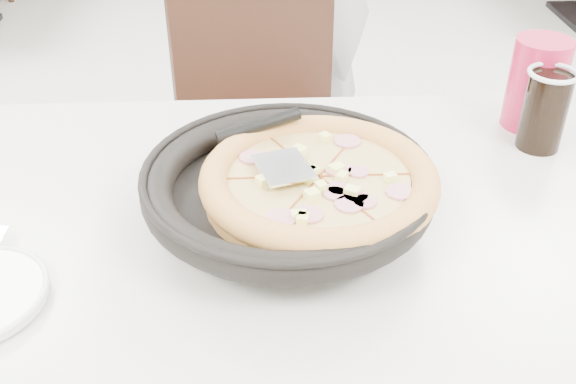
{
  "coord_description": "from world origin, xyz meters",
  "views": [
    {
      "loc": [
        0.03,
        -1.13,
        1.33
      ],
      "look_at": [
        0.07,
        -0.35,
        0.8
      ],
      "focal_mm": 42.0,
      "sensor_mm": 36.0,
      "label": 1
    }
  ],
  "objects_px": {
    "pizza": "(319,189)",
    "red_cup": "(536,84)",
    "chair_far": "(279,155)",
    "pizza_pan": "(288,197)",
    "cola_glass": "(544,112)"
  },
  "relations": [
    {
      "from": "pizza",
      "to": "chair_far",
      "type": "bearing_deg",
      "value": 92.84
    },
    {
      "from": "cola_glass",
      "to": "red_cup",
      "type": "bearing_deg",
      "value": 81.74
    },
    {
      "from": "cola_glass",
      "to": "red_cup",
      "type": "distance_m",
      "value": 0.08
    },
    {
      "from": "chair_far",
      "to": "red_cup",
      "type": "bearing_deg",
      "value": 121.89
    },
    {
      "from": "pizza_pan",
      "to": "pizza",
      "type": "xyz_separation_m",
      "value": [
        0.04,
        -0.01,
        0.02
      ]
    },
    {
      "from": "pizza_pan",
      "to": "red_cup",
      "type": "bearing_deg",
      "value": 31.42
    },
    {
      "from": "chair_far",
      "to": "pizza",
      "type": "xyz_separation_m",
      "value": [
        0.03,
        -0.66,
        0.34
      ]
    },
    {
      "from": "pizza_pan",
      "to": "red_cup",
      "type": "relative_size",
      "value": 2.11
    },
    {
      "from": "pizza",
      "to": "red_cup",
      "type": "distance_m",
      "value": 0.49
    },
    {
      "from": "chair_far",
      "to": "pizza_pan",
      "type": "bearing_deg",
      "value": 71.83
    },
    {
      "from": "pizza_pan",
      "to": "cola_glass",
      "type": "xyz_separation_m",
      "value": [
        0.43,
        0.19,
        0.02
      ]
    },
    {
      "from": "red_cup",
      "to": "pizza",
      "type": "bearing_deg",
      "value": -144.99
    },
    {
      "from": "pizza_pan",
      "to": "chair_far",
      "type": "bearing_deg",
      "value": 89.17
    },
    {
      "from": "chair_far",
      "to": "cola_glass",
      "type": "relative_size",
      "value": 7.31
    },
    {
      "from": "red_cup",
      "to": "cola_glass",
      "type": "bearing_deg",
      "value": -98.26
    }
  ]
}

